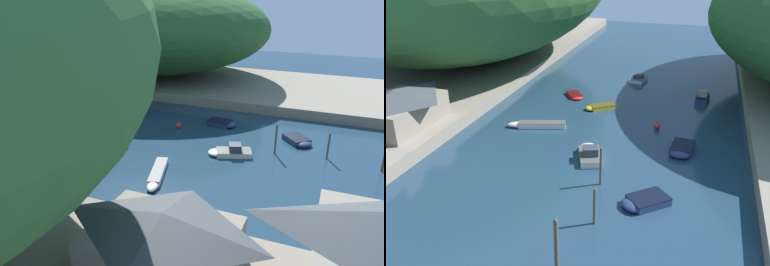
% 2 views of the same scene
% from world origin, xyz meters
% --- Properties ---
extents(water_surface, '(130.00, 130.00, 0.00)m').
position_xyz_m(water_surface, '(0.00, 30.00, 0.00)').
color(water_surface, '#1E384C').
rests_on(water_surface, ground).
extents(right_bank, '(22.00, 120.00, 1.40)m').
position_xyz_m(right_bank, '(25.31, 30.00, 0.70)').
color(right_bank, gray).
rests_on(right_bank, ground).
extents(hillside_right, '(35.05, 49.07, 16.50)m').
position_xyz_m(hillside_right, '(26.41, 49.19, 9.65)').
color(hillside_right, '#285628').
rests_on(hillside_right, right_bank).
extents(boathouse_shed, '(6.59, 9.22, 3.77)m').
position_xyz_m(boathouse_shed, '(-18.99, 21.59, 3.34)').
color(boathouse_shed, gray).
rests_on(boathouse_shed, left_bank).
extents(boat_red_skiff, '(2.41, 3.70, 1.06)m').
position_xyz_m(boat_red_skiff, '(0.66, 47.81, 0.34)').
color(boat_red_skiff, white).
rests_on(boat_red_skiff, water_surface).
extents(boat_near_quay, '(6.29, 2.81, 0.59)m').
position_xyz_m(boat_near_quay, '(-7.27, 28.07, 0.29)').
color(boat_near_quay, silver).
rests_on(boat_near_quay, water_surface).
extents(boat_mid_channel, '(3.73, 3.30, 0.51)m').
position_xyz_m(boat_mid_channel, '(-2.06, 35.28, 0.25)').
color(boat_mid_channel, gold).
rests_on(boat_mid_channel, water_surface).
extents(boat_navy_launch, '(3.08, 3.52, 0.39)m').
position_xyz_m(boat_navy_launch, '(-6.03, 38.54, 0.19)').
color(boat_navy_launch, red).
rests_on(boat_navy_launch, water_surface).
extents(boat_white_cruiser, '(4.06, 3.94, 0.63)m').
position_xyz_m(boat_white_cruiser, '(6.12, 16.70, 0.31)').
color(boat_white_cruiser, navy).
rests_on(boat_white_cruiser, water_surface).
extents(boat_yellow_tender, '(1.76, 3.21, 1.46)m').
position_xyz_m(boat_yellow_tender, '(9.57, 41.87, 0.46)').
color(boat_yellow_tender, navy).
rests_on(boat_yellow_tender, water_surface).
extents(boat_far_upstream, '(2.32, 3.77, 0.68)m').
position_xyz_m(boat_far_upstream, '(8.19, 26.42, 0.33)').
color(boat_far_upstream, navy).
rests_on(boat_far_upstream, water_surface).
extents(boat_moored_right, '(3.33, 4.95, 1.27)m').
position_xyz_m(boat_moored_right, '(0.17, 23.14, 0.39)').
color(boat_moored_right, silver).
rests_on(boat_moored_right, water_surface).
extents(mooring_post_second, '(0.20, 0.20, 2.88)m').
position_xyz_m(mooring_post_second, '(3.18, 13.42, 1.45)').
color(mooring_post_second, brown).
rests_on(mooring_post_second, water_surface).
extents(mooring_post_middle, '(0.21, 0.21, 3.32)m').
position_xyz_m(mooring_post_middle, '(2.29, 18.71, 1.67)').
color(mooring_post_middle, brown).
rests_on(mooring_post_middle, water_surface).
extents(channel_buoy_near, '(0.66, 0.66, 0.99)m').
position_xyz_m(channel_buoy_near, '(5.27, 31.38, 0.39)').
color(channel_buoy_near, red).
rests_on(channel_buoy_near, water_surface).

